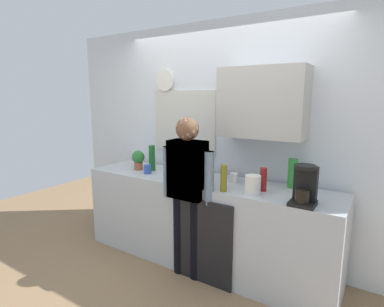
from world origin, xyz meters
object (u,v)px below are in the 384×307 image
(cup_blue_mug, at_px, (148,169))
(person_guest, at_px, (187,185))
(mixing_bowl, at_px, (184,167))
(bottle_green_wine, at_px, (152,158))
(potted_plant, at_px, (138,159))
(coffee_maker, at_px, (305,187))
(cup_white_mug, at_px, (234,178))
(person_at_sink, at_px, (187,185))
(bottle_red_vinegar, at_px, (263,179))
(bottle_olive_oil, at_px, (224,178))
(storage_canister, at_px, (253,185))
(bottle_clear_soda, at_px, (293,173))

(cup_blue_mug, distance_m, person_guest, 0.69)
(mixing_bowl, bearing_deg, bottle_green_wine, -146.01)
(bottle_green_wine, height_order, mixing_bowl, bottle_green_wine)
(potted_plant, bearing_deg, coffee_maker, -4.66)
(cup_white_mug, bearing_deg, cup_blue_mug, -167.82)
(person_at_sink, bearing_deg, cup_white_mug, 43.95)
(bottle_red_vinegar, distance_m, mixing_bowl, 1.10)
(bottle_olive_oil, bearing_deg, storage_canister, 16.20)
(bottle_clear_soda, relative_size, bottle_red_vinegar, 1.27)
(bottle_green_wine, xyz_separation_m, storage_canister, (1.33, -0.19, -0.06))
(bottle_clear_soda, xyz_separation_m, person_guest, (-0.85, -0.52, -0.12))
(cup_white_mug, height_order, storage_canister, storage_canister)
(mixing_bowl, distance_m, potted_plant, 0.55)
(person_at_sink, bearing_deg, coffee_maker, -2.35)
(cup_blue_mug, bearing_deg, cup_white_mug, 12.18)
(bottle_red_vinegar, height_order, cup_white_mug, bottle_red_vinegar)
(bottle_green_wine, height_order, bottle_red_vinegar, bottle_green_wine)
(bottle_red_vinegar, relative_size, potted_plant, 0.96)
(bottle_clear_soda, height_order, person_guest, person_guest)
(bottle_clear_soda, distance_m, storage_canister, 0.46)
(bottle_olive_oil, bearing_deg, bottle_red_vinegar, 34.64)
(bottle_red_vinegar, bearing_deg, bottle_clear_soda, 52.60)
(storage_canister, xyz_separation_m, person_at_sink, (-0.61, -0.13, -0.07))
(coffee_maker, xyz_separation_m, person_at_sink, (-1.06, -0.11, -0.13))
(person_at_sink, xyz_separation_m, person_guest, (0.00, 0.00, 0.00))
(bottle_clear_soda, height_order, cup_blue_mug, bottle_clear_soda)
(bottle_green_wine, height_order, person_at_sink, person_at_sink)
(person_guest, bearing_deg, bottle_clear_soda, -138.21)
(bottle_red_vinegar, xyz_separation_m, person_guest, (-0.66, -0.27, -0.09))
(storage_canister, bearing_deg, bottle_olive_oil, -163.80)
(storage_canister, bearing_deg, bottle_green_wine, 171.70)
(coffee_maker, height_order, bottle_green_wine, coffee_maker)
(coffee_maker, height_order, cup_white_mug, coffee_maker)
(person_at_sink, bearing_deg, storage_canister, 4.14)
(bottle_green_wine, bearing_deg, coffee_maker, -7.02)
(bottle_red_vinegar, xyz_separation_m, cup_blue_mug, (-1.32, -0.08, -0.06))
(cup_blue_mug, relative_size, potted_plant, 0.43)
(bottle_clear_soda, bearing_deg, storage_canister, -121.89)
(bottle_clear_soda, distance_m, mixing_bowl, 1.27)
(cup_white_mug, xyz_separation_m, potted_plant, (-1.18, -0.13, 0.08))
(bottle_olive_oil, bearing_deg, cup_blue_mug, 173.16)
(bottle_green_wine, xyz_separation_m, bottle_clear_soda, (1.57, 0.20, -0.01))
(potted_plant, height_order, person_guest, person_guest)
(cup_blue_mug, bearing_deg, person_at_sink, -15.43)
(mixing_bowl, height_order, potted_plant, potted_plant)
(potted_plant, xyz_separation_m, person_guest, (0.88, -0.27, -0.11))
(bottle_green_wine, bearing_deg, bottle_red_vinegar, -2.50)
(coffee_maker, distance_m, bottle_red_vinegar, 0.43)
(bottle_green_wine, bearing_deg, person_at_sink, -24.58)
(bottle_red_vinegar, xyz_separation_m, potted_plant, (-1.54, -0.00, 0.02))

